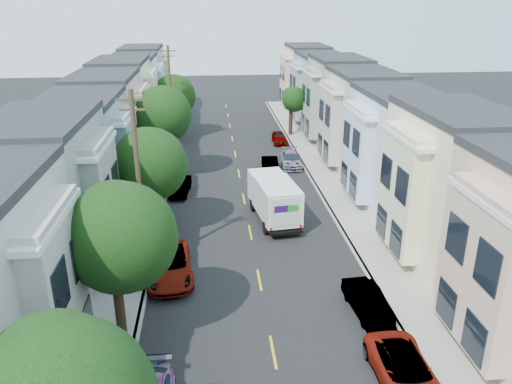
# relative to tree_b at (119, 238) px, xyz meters

# --- Properties ---
(ground) EXTENTS (160.00, 160.00, 0.00)m
(ground) POSITION_rel_tree_b_xyz_m (6.30, 4.59, -5.12)
(ground) COLOR black
(ground) RESTS_ON ground
(road_slab) EXTENTS (12.00, 70.00, 0.02)m
(road_slab) POSITION_rel_tree_b_xyz_m (6.30, 19.59, -5.11)
(road_slab) COLOR black
(road_slab) RESTS_ON ground
(curb_left) EXTENTS (0.30, 70.00, 0.15)m
(curb_left) POSITION_rel_tree_b_xyz_m (0.25, 19.59, -5.05)
(curb_left) COLOR gray
(curb_left) RESTS_ON ground
(curb_right) EXTENTS (0.30, 70.00, 0.15)m
(curb_right) POSITION_rel_tree_b_xyz_m (12.35, 19.59, -5.05)
(curb_right) COLOR gray
(curb_right) RESTS_ON ground
(sidewalk_left) EXTENTS (2.60, 70.00, 0.15)m
(sidewalk_left) POSITION_rel_tree_b_xyz_m (-1.05, 19.59, -5.05)
(sidewalk_left) COLOR gray
(sidewalk_left) RESTS_ON ground
(sidewalk_right) EXTENTS (2.60, 70.00, 0.15)m
(sidewalk_right) POSITION_rel_tree_b_xyz_m (13.65, 19.59, -5.05)
(sidewalk_right) COLOR gray
(sidewalk_right) RESTS_ON ground
(centerline) EXTENTS (0.12, 70.00, 0.01)m
(centerline) POSITION_rel_tree_b_xyz_m (6.30, 19.59, -5.12)
(centerline) COLOR gold
(centerline) RESTS_ON ground
(townhouse_row_left) EXTENTS (5.00, 70.00, 8.50)m
(townhouse_row_left) POSITION_rel_tree_b_xyz_m (-4.85, 19.59, -5.12)
(townhouse_row_left) COLOR silver
(townhouse_row_left) RESTS_ON ground
(townhouse_row_right) EXTENTS (5.00, 70.00, 8.50)m
(townhouse_row_right) POSITION_rel_tree_b_xyz_m (17.45, 19.59, -5.12)
(townhouse_row_right) COLOR silver
(townhouse_row_right) RESTS_ON ground
(tree_b) EXTENTS (4.70, 4.70, 7.50)m
(tree_b) POSITION_rel_tree_b_xyz_m (0.00, 0.00, 0.00)
(tree_b) COLOR black
(tree_b) RESTS_ON ground
(tree_c) EXTENTS (4.67, 4.67, 7.04)m
(tree_c) POSITION_rel_tree_b_xyz_m (0.00, 11.18, -0.44)
(tree_c) COLOR black
(tree_c) RESTS_ON ground
(tree_d) EXTENTS (4.70, 4.70, 7.88)m
(tree_d) POSITION_rel_tree_b_xyz_m (-0.00, 22.03, 0.38)
(tree_d) COLOR black
(tree_d) RESTS_ON ground
(tree_e) EXTENTS (4.70, 4.70, 6.88)m
(tree_e) POSITION_rel_tree_b_xyz_m (0.00, 35.93, -0.61)
(tree_e) COLOR black
(tree_e) RESTS_ON ground
(tree_far_r) EXTENTS (2.74, 2.74, 5.45)m
(tree_far_r) POSITION_rel_tree_b_xyz_m (13.19, 35.26, -1.11)
(tree_far_r) COLOR black
(tree_far_r) RESTS_ON ground
(utility_pole_near) EXTENTS (1.60, 0.26, 10.00)m
(utility_pole_near) POSITION_rel_tree_b_xyz_m (0.00, 6.59, 0.03)
(utility_pole_near) COLOR #42301E
(utility_pole_near) RESTS_ON ground
(utility_pole_far) EXTENTS (1.60, 0.26, 10.00)m
(utility_pole_far) POSITION_rel_tree_b_xyz_m (0.00, 32.59, 0.03)
(utility_pole_far) COLOR #42301E
(utility_pole_far) RESTS_ON ground
(fedex_truck) EXTENTS (2.39, 6.22, 2.98)m
(fedex_truck) POSITION_rel_tree_b_xyz_m (8.09, 12.47, -3.46)
(fedex_truck) COLOR silver
(fedex_truck) RESTS_ON ground
(lead_sedan) EXTENTS (1.47, 3.81, 1.26)m
(lead_sedan) POSITION_rel_tree_b_xyz_m (9.09, 22.72, -4.50)
(lead_sedan) COLOR black
(lead_sedan) RESTS_ON ground
(parked_left_c) EXTENTS (2.98, 5.52, 1.47)m
(parked_left_c) POSITION_rel_tree_b_xyz_m (1.40, 5.35, -4.39)
(parked_left_c) COLOR #AFB7BC
(parked_left_c) RESTS_ON ground
(parked_left_d) EXTENTS (1.69, 3.89, 1.26)m
(parked_left_d) POSITION_rel_tree_b_xyz_m (1.40, 18.10, -4.49)
(parked_left_d) COLOR #501320
(parked_left_d) RESTS_ON ground
(parked_right_a) EXTENTS (2.20, 4.72, 1.31)m
(parked_right_a) POSITION_rel_tree_b_xyz_m (11.20, -3.89, -4.47)
(parked_right_a) COLOR slate
(parked_right_a) RESTS_ON ground
(parked_right_b) EXTENTS (1.66, 3.90, 1.27)m
(parked_right_b) POSITION_rel_tree_b_xyz_m (11.20, 1.04, -4.49)
(parked_right_b) COLOR white
(parked_right_b) RESTS_ON ground
(parked_right_c) EXTENTS (2.10, 4.37, 1.27)m
(parked_right_c) POSITION_rel_tree_b_xyz_m (11.20, 24.29, -4.49)
(parked_right_c) COLOR black
(parked_right_c) RESTS_ON ground
(parked_right_d) EXTENTS (1.52, 3.78, 1.22)m
(parked_right_d) POSITION_rel_tree_b_xyz_m (11.20, 32.15, -4.52)
(parked_right_d) COLOR black
(parked_right_d) RESTS_ON ground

